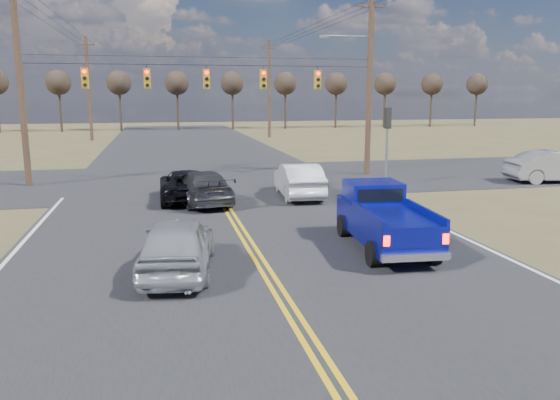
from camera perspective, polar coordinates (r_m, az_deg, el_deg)
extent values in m
plane|color=brown|center=(12.26, 0.50, -10.67)|extent=(160.00, 160.00, 0.00)
cube|color=#28282B|center=(21.73, -5.48, -1.07)|extent=(14.00, 120.00, 0.02)
cube|color=#28282B|center=(29.56, -7.42, 2.11)|extent=(120.00, 12.00, 0.02)
cylinder|color=#473323|center=(29.80, -25.50, 10.87)|extent=(0.32, 0.32, 10.00)
cylinder|color=#473323|center=(31.32, 9.32, 11.73)|extent=(0.32, 0.32, 10.00)
cube|color=#473323|center=(31.66, 9.57, 19.35)|extent=(1.60, 0.12, 0.12)
cylinder|color=black|center=(29.25, -7.72, 13.80)|extent=(18.00, 0.02, 0.02)
cylinder|color=black|center=(29.27, -7.74, 14.58)|extent=(18.00, 0.02, 0.02)
cube|color=#B28C14|center=(29.31, -19.71, 11.89)|extent=(0.34, 0.24, 1.00)
cylinder|color=#FF0C05|center=(29.18, -19.79, 12.54)|extent=(0.20, 0.06, 0.20)
cylinder|color=black|center=(29.17, -19.74, 11.90)|extent=(0.20, 0.06, 0.20)
cylinder|color=black|center=(29.16, -19.70, 11.25)|extent=(0.20, 0.06, 0.20)
cube|color=black|center=(29.15, -19.81, 12.76)|extent=(0.24, 0.14, 0.03)
cube|color=#B28C14|center=(29.11, -13.71, 12.22)|extent=(0.34, 0.24, 1.00)
cylinder|color=#FF0C05|center=(28.98, -13.75, 12.88)|extent=(0.20, 0.06, 0.20)
cylinder|color=black|center=(28.97, -13.72, 12.23)|extent=(0.20, 0.06, 0.20)
cylinder|color=black|center=(28.96, -13.69, 11.58)|extent=(0.20, 0.06, 0.20)
cube|color=black|center=(28.95, -13.76, 13.10)|extent=(0.24, 0.14, 0.03)
cube|color=#B28C14|center=(29.22, -7.69, 12.43)|extent=(0.34, 0.24, 1.00)
cylinder|color=#FF0C05|center=(29.09, -7.68, 13.09)|extent=(0.20, 0.06, 0.20)
cylinder|color=black|center=(29.08, -7.66, 12.44)|extent=(0.20, 0.06, 0.20)
cylinder|color=black|center=(29.07, -7.64, 11.79)|extent=(0.20, 0.06, 0.20)
cube|color=black|center=(29.07, -7.68, 13.30)|extent=(0.24, 0.14, 0.03)
cube|color=#B28C14|center=(29.64, -1.76, 12.50)|extent=(0.34, 0.24, 1.00)
cylinder|color=#FF0C05|center=(29.51, -1.71, 13.15)|extent=(0.20, 0.06, 0.20)
cylinder|color=black|center=(29.50, -1.71, 12.50)|extent=(0.20, 0.06, 0.20)
cylinder|color=black|center=(29.49, -1.70, 11.86)|extent=(0.20, 0.06, 0.20)
cube|color=black|center=(29.48, -1.70, 13.36)|extent=(0.24, 0.14, 0.03)
cube|color=#B28C14|center=(30.35, 3.95, 12.44)|extent=(0.34, 0.24, 1.00)
cylinder|color=#FF0C05|center=(30.22, 4.03, 13.07)|extent=(0.20, 0.06, 0.20)
cylinder|color=black|center=(30.21, 4.02, 12.45)|extent=(0.20, 0.06, 0.20)
cylinder|color=black|center=(30.20, 4.02, 11.82)|extent=(0.20, 0.06, 0.20)
cube|color=black|center=(30.20, 4.05, 13.28)|extent=(0.24, 0.14, 0.03)
cylinder|color=slate|center=(27.02, 11.06, 4.58)|extent=(0.12, 0.12, 3.20)
cube|color=black|center=(26.88, 11.21, 8.40)|extent=(0.24, 0.34, 1.00)
cylinder|color=slate|center=(30.98, 6.97, 16.62)|extent=(2.80, 0.10, 0.10)
cube|color=slate|center=(30.57, 4.57, 16.65)|extent=(0.55, 0.22, 0.14)
cylinder|color=#473323|center=(57.46, -19.35, 10.87)|extent=(0.32, 0.32, 10.00)
cube|color=#473323|center=(57.64, -19.63, 15.04)|extent=(1.60, 0.12, 0.12)
cylinder|color=#473323|center=(58.26, -1.14, 11.47)|extent=(0.32, 0.32, 10.00)
cube|color=#473323|center=(58.45, -1.15, 15.59)|extent=(1.60, 0.12, 0.12)
cylinder|color=black|center=(30.51, 9.03, 19.88)|extent=(0.02, 58.00, 0.02)
cylinder|color=black|center=(30.76, 10.32, 19.77)|extent=(0.02, 58.00, 0.02)
cylinder|color=black|center=(31.03, 11.58, 19.64)|extent=(0.02, 58.00, 0.02)
cylinder|color=#33261C|center=(72.03, -21.97, 8.81)|extent=(0.28, 0.28, 5.50)
sphere|color=#2D231C|center=(72.02, -22.15, 11.31)|extent=(3.00, 3.00, 3.00)
cylinder|color=#33261C|center=(71.25, -16.35, 9.14)|extent=(0.28, 0.28, 5.50)
sphere|color=#2D231C|center=(71.25, -16.48, 11.67)|extent=(3.00, 3.00, 3.00)
cylinder|color=#33261C|center=(71.16, -10.64, 9.39)|extent=(0.28, 0.28, 5.50)
sphere|color=#2D231C|center=(71.16, -10.73, 11.93)|extent=(3.00, 3.00, 3.00)
cylinder|color=#33261C|center=(71.76, -4.97, 9.55)|extent=(0.28, 0.28, 5.50)
sphere|color=#2D231C|center=(71.75, -5.02, 12.06)|extent=(3.00, 3.00, 3.00)
cylinder|color=#33261C|center=(73.03, 0.55, 9.61)|extent=(0.28, 0.28, 5.50)
sphere|color=#2D231C|center=(73.02, 0.56, 12.09)|extent=(3.00, 3.00, 3.00)
cylinder|color=#33261C|center=(74.93, 5.85, 9.59)|extent=(0.28, 0.28, 5.50)
sphere|color=#2D231C|center=(74.92, 5.90, 12.00)|extent=(3.00, 3.00, 3.00)
cylinder|color=#33261C|center=(77.42, 10.84, 9.50)|extent=(0.28, 0.28, 5.50)
sphere|color=#2D231C|center=(77.41, 10.93, 11.83)|extent=(3.00, 3.00, 3.00)
cylinder|color=#33261C|center=(80.44, 15.49, 9.35)|extent=(0.28, 0.28, 5.50)
sphere|color=#2D231C|center=(80.43, 15.60, 11.59)|extent=(3.00, 3.00, 3.00)
cylinder|color=#33261C|center=(83.94, 19.77, 9.16)|extent=(0.28, 0.28, 5.50)
sphere|color=#2D231C|center=(83.93, 19.91, 11.31)|extent=(3.00, 3.00, 3.00)
cylinder|color=black|center=(14.77, 9.75, -5.58)|extent=(0.34, 0.73, 0.71)
cylinder|color=black|center=(15.35, 15.76, -5.20)|extent=(0.34, 0.73, 0.71)
cylinder|color=black|center=(17.71, 6.67, -2.70)|extent=(0.34, 0.73, 0.71)
cylinder|color=black|center=(18.20, 11.79, -2.49)|extent=(0.34, 0.73, 0.71)
cube|color=#0D1290|center=(16.37, 10.94, -2.38)|extent=(2.15, 4.90, 0.88)
cube|color=#0D1290|center=(17.41, 9.68, 0.90)|extent=(1.75, 1.63, 0.64)
cube|color=black|center=(16.73, 10.43, 0.46)|extent=(1.41, 0.17, 0.40)
cube|color=#0D1290|center=(15.14, 9.12, -1.35)|extent=(0.33, 2.91, 0.18)
cube|color=#0D1290|center=(15.71, 14.99, -1.14)|extent=(0.33, 2.91, 0.18)
cube|color=#0D1290|center=(14.18, 14.02, -3.86)|extent=(1.77, 0.22, 0.53)
cube|color=silver|center=(14.25, 14.02, -5.81)|extent=(1.82, 0.31, 0.19)
cube|color=#FF0C05|center=(13.89, 11.08, -4.23)|extent=(0.16, 0.07, 0.26)
cube|color=#FF0C05|center=(14.46, 16.93, -3.90)|extent=(0.16, 0.07, 0.26)
imported|color=#9EA0A5|center=(14.23, -10.66, -4.63)|extent=(2.35, 4.55, 1.48)
imported|color=black|center=(23.91, -9.80, 1.54)|extent=(2.23, 4.78, 1.33)
imported|color=silver|center=(24.33, 1.95, 2.10)|extent=(1.93, 4.73, 1.53)
imported|color=#303034|center=(23.11, -8.18, 1.34)|extent=(2.59, 4.98, 1.38)
imported|color=gray|center=(31.78, 26.83, 3.12)|extent=(2.27, 5.13, 1.64)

